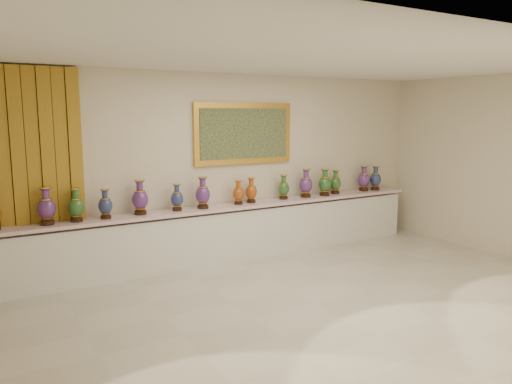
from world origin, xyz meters
TOP-DOWN VIEW (x-y plane):
  - ground at (0.00, 0.00)m, footprint 8.00×8.00m
  - room at (-2.48, 2.44)m, footprint 8.00×8.00m
  - counter at (0.00, 2.27)m, footprint 7.28×0.48m
  - vase_1 at (-2.75, 2.24)m, footprint 0.23×0.23m
  - vase_2 at (-2.38, 2.24)m, footprint 0.27×0.27m
  - vase_3 at (-1.99, 2.23)m, footprint 0.23×0.23m
  - vase_4 at (-1.47, 2.27)m, footprint 0.28×0.28m
  - vase_5 at (-0.90, 2.26)m, footprint 0.23×0.23m
  - vase_6 at (-0.49, 2.23)m, footprint 0.28×0.28m
  - vase_7 at (0.15, 2.25)m, footprint 0.22×0.22m
  - vase_8 at (0.41, 2.28)m, footprint 0.20×0.20m
  - vase_9 at (1.06, 2.29)m, footprint 0.22×0.22m
  - vase_10 at (1.51, 2.25)m, footprint 0.29×0.29m
  - vase_11 at (1.90, 2.21)m, footprint 0.26×0.26m
  - vase_12 at (2.20, 2.29)m, footprint 0.25×0.25m
  - vase_13 at (2.89, 2.28)m, footprint 0.26×0.26m
  - vase_14 at (3.15, 2.24)m, footprint 0.29×0.29m
  - label_card at (-1.32, 2.13)m, footprint 0.10×0.06m

SIDE VIEW (x-z plane):
  - ground at x=0.00m, z-range 0.00..0.00m
  - counter at x=0.00m, z-range -0.01..0.89m
  - label_card at x=-1.32m, z-range 0.90..0.90m
  - vase_7 at x=0.15m, z-range 0.88..1.28m
  - vase_5 at x=-0.90m, z-range 0.88..1.29m
  - vase_8 at x=0.41m, z-range 0.88..1.30m
  - vase_9 at x=1.06m, z-range 0.88..1.30m
  - vase_3 at x=-1.99m, z-range 0.88..1.30m
  - vase_12 at x=2.20m, z-range 0.88..1.32m
  - vase_2 at x=-2.38m, z-range 0.88..1.34m
  - vase_14 at x=3.15m, z-range 0.88..1.34m
  - vase_13 at x=2.89m, z-range 0.87..1.36m
  - vase_11 at x=1.90m, z-range 0.87..1.36m
  - vase_6 at x=-0.49m, z-range 0.87..1.37m
  - vase_10 at x=1.51m, z-range 0.87..1.38m
  - vase_1 at x=-2.75m, z-range 0.87..1.38m
  - vase_4 at x=-1.47m, z-range 0.87..1.38m
  - room at x=-2.48m, z-range -2.41..5.59m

